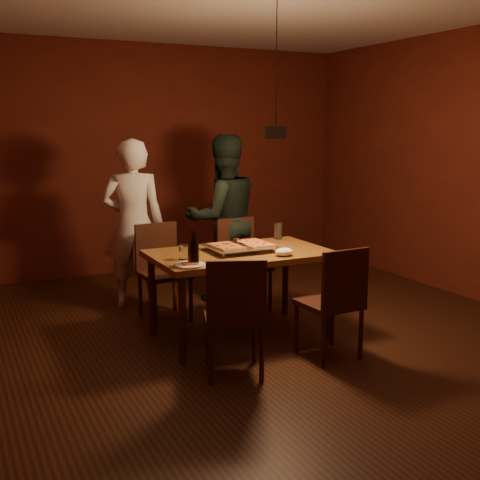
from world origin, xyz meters
name	(u,v)px	position (x,y,z in m)	size (l,w,h in m)	color
room_shell	(275,176)	(0.00, 0.00, 1.40)	(6.00, 6.00, 6.00)	#3B1C10
dining_table	(240,260)	(-0.21, 0.23, 0.68)	(1.50, 0.90, 0.75)	brown
chair_far_left	(161,262)	(-0.64, 1.05, 0.54)	(0.45, 0.45, 0.49)	#38190F
chair_far_right	(241,255)	(0.17, 0.99, 0.54)	(0.45, 0.45, 0.49)	#38190F
chair_near_left	(235,307)	(-0.64, -0.56, 0.54)	(0.54, 0.54, 0.49)	#38190F
chair_near_right	(336,293)	(0.21, -0.59, 0.54)	(0.44, 0.44, 0.49)	#38190F
pizza_tray	(240,248)	(-0.20, 0.25, 0.77)	(0.55, 0.45, 0.05)	silver
pizza_meat	(226,246)	(-0.33, 0.24, 0.81)	(0.21, 0.34, 0.02)	maroon
pizza_cheese	(254,243)	(-0.06, 0.25, 0.81)	(0.23, 0.37, 0.02)	gold
spatula	(240,244)	(-0.19, 0.25, 0.81)	(0.09, 0.24, 0.04)	silver
beer_bottle_a	(194,248)	(-0.75, -0.08, 0.88)	(0.07, 0.07, 0.27)	black
beer_bottle_b	(192,247)	(-0.75, -0.04, 0.88)	(0.07, 0.07, 0.26)	black
water_glass_left	(184,252)	(-0.75, 0.16, 0.81)	(0.08, 0.08, 0.12)	silver
water_glass_right	(278,231)	(0.37, 0.59, 0.83)	(0.07, 0.07, 0.15)	silver
plate_slice	(190,265)	(-0.79, -0.10, 0.76)	(0.24, 0.24, 0.03)	white
napkin	(284,252)	(0.04, -0.09, 0.78)	(0.16, 0.12, 0.07)	white
diner_white	(133,224)	(-0.76, 1.51, 0.84)	(0.61, 0.40, 1.68)	silver
diner_dark	(223,218)	(0.15, 1.35, 0.86)	(0.84, 0.65, 1.72)	black
pendant_lamp	(276,131)	(0.00, 0.00, 1.76)	(0.18, 0.18, 1.10)	black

